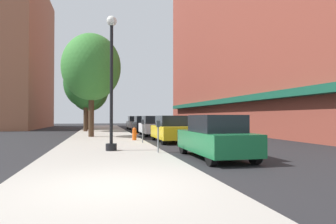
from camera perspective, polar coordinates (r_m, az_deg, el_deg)
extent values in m
plane|color=#232326|center=(24.76, -3.28, -4.62)|extent=(90.00, 90.00, 0.00)
cube|color=#A8A399|center=(25.38, -12.63, -4.37)|extent=(4.80, 50.00, 0.12)
cube|color=brown|center=(33.64, 15.02, 16.03)|extent=(6.00, 40.00, 22.77)
cube|color=#144C38|center=(30.78, 9.58, 1.89)|extent=(0.90, 34.00, 0.50)
cube|color=#9E6047|center=(45.40, -27.06, 9.68)|extent=(6.00, 18.00, 19.74)
cylinder|color=black|center=(12.88, -11.16, -6.82)|extent=(0.48, 0.48, 0.30)
cylinder|color=black|center=(12.89, -11.12, 5.43)|extent=(0.14, 0.14, 5.20)
sphere|color=silver|center=(13.48, -11.09, 17.26)|extent=(0.44, 0.44, 0.44)
cylinder|color=#E05614|center=(18.30, -6.67, -4.57)|extent=(0.26, 0.26, 0.62)
sphere|color=#E05614|center=(18.28, -6.66, -3.44)|extent=(0.24, 0.24, 0.24)
cylinder|color=#E05614|center=(18.31, -6.23, -4.29)|extent=(0.12, 0.10, 0.10)
cylinder|color=slate|center=(11.91, -1.97, -5.51)|extent=(0.06, 0.06, 1.05)
cube|color=#33383D|center=(11.87, -1.96, -2.36)|extent=(0.14, 0.09, 0.26)
cylinder|color=slate|center=(16.31, -5.04, -4.26)|extent=(0.06, 0.06, 1.05)
cube|color=#33383D|center=(16.29, -5.04, -1.96)|extent=(0.14, 0.09, 0.26)
cylinder|color=#422D1E|center=(21.99, -14.94, -0.14)|extent=(0.40, 0.40, 3.53)
ellipsoid|color=#387F33|center=(22.29, -14.90, 8.58)|extent=(4.30, 4.30, 4.94)
cylinder|color=#422D1E|center=(30.34, -15.99, -0.60)|extent=(0.40, 0.40, 3.25)
ellipsoid|color=#235B23|center=(30.53, -15.97, 5.50)|extent=(4.32, 4.32, 4.97)
cylinder|color=#422D1E|center=(34.88, -15.34, -0.84)|extent=(0.40, 0.40, 3.01)
ellipsoid|color=#2D6B28|center=(35.03, -15.31, 4.36)|extent=(4.45, 4.45, 5.12)
cylinder|color=black|center=(12.50, 3.07, -6.79)|extent=(0.22, 0.64, 0.64)
cylinder|color=black|center=(13.02, 9.72, -6.54)|extent=(0.22, 0.64, 0.64)
cylinder|color=black|center=(9.49, 8.56, -8.65)|extent=(0.22, 0.64, 0.64)
cylinder|color=black|center=(10.17, 16.83, -8.10)|extent=(0.22, 0.64, 0.64)
cube|color=#196638|center=(11.22, 9.23, -5.80)|extent=(1.80, 4.30, 0.76)
cube|color=black|center=(11.05, 9.52, -2.25)|extent=(1.56, 2.20, 0.64)
cylinder|color=black|center=(19.50, -2.90, -4.67)|extent=(0.22, 0.64, 0.64)
cylinder|color=black|center=(19.84, 1.55, -4.61)|extent=(0.22, 0.64, 0.64)
cylinder|color=black|center=(16.37, -0.89, -5.39)|extent=(0.22, 0.64, 0.64)
cylinder|color=black|center=(16.77, 4.35, -5.28)|extent=(0.22, 0.64, 0.64)
cube|color=gold|center=(18.08, 0.45, -3.95)|extent=(1.80, 4.30, 0.76)
cube|color=black|center=(17.91, 0.56, -1.74)|extent=(1.56, 2.20, 0.64)
cylinder|color=black|center=(25.74, -5.43, -3.76)|extent=(0.22, 0.64, 0.64)
cylinder|color=black|center=(26.00, -2.01, -3.73)|extent=(0.22, 0.64, 0.64)
cylinder|color=black|center=(22.58, -4.33, -4.16)|extent=(0.22, 0.64, 0.64)
cylinder|color=black|center=(22.87, -0.45, -4.12)|extent=(0.22, 0.64, 0.64)
cube|color=silver|center=(24.27, -3.09, -3.18)|extent=(1.80, 4.30, 0.76)
cube|color=black|center=(24.10, -3.02, -1.53)|extent=(1.56, 2.20, 0.64)
cylinder|color=black|center=(31.38, -6.84, -3.24)|extent=(0.22, 0.64, 0.64)
cylinder|color=black|center=(31.59, -4.02, -3.23)|extent=(0.22, 0.64, 0.64)
cylinder|color=black|center=(28.21, -6.12, -3.51)|extent=(0.22, 0.64, 0.64)
cylinder|color=black|center=(28.44, -2.99, -3.49)|extent=(0.22, 0.64, 0.64)
cube|color=black|center=(29.88, -5.01, -2.75)|extent=(1.80, 4.30, 0.76)
cube|color=black|center=(29.72, -4.97, -1.41)|extent=(1.56, 2.20, 0.64)
cylinder|color=black|center=(38.38, -8.01, -2.82)|extent=(0.22, 0.64, 0.64)
cylinder|color=black|center=(38.55, -5.70, -2.81)|extent=(0.22, 0.64, 0.64)
cylinder|color=black|center=(35.19, -7.54, -2.99)|extent=(0.22, 0.64, 0.64)
cylinder|color=black|center=(35.38, -5.02, -2.98)|extent=(0.22, 0.64, 0.64)
cube|color=#B2B2BA|center=(36.86, -6.57, -2.40)|extent=(1.80, 4.30, 0.76)
cube|color=black|center=(36.70, -6.54, -1.31)|extent=(1.56, 2.20, 0.64)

